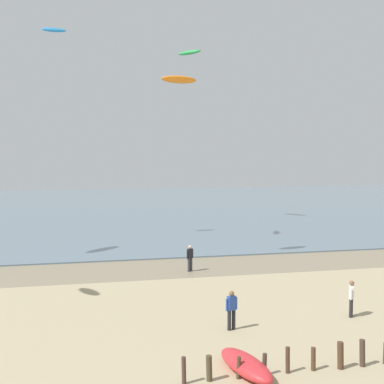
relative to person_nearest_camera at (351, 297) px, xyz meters
name	(u,v)px	position (x,y,z in m)	size (l,w,h in m)	color
wet_sand_strip	(152,269)	(-7.94, 11.18, -0.91)	(120.00, 5.51, 0.01)	gray
sea	(119,207)	(-7.94, 48.94, -0.87)	(160.00, 70.00, 0.10)	slate
groyne_mid	(328,357)	(-3.70, -4.86, -0.48)	(10.45, 0.31, 0.98)	#462F2B
person_nearest_camera	(351,297)	(0.00, 0.00, 0.00)	(0.38, 0.49, 1.71)	#232328
person_mid_beach	(232,309)	(-5.94, -0.47, 0.00)	(0.55, 0.31, 1.71)	#232328
person_by_waterline	(190,257)	(-5.60, 10.06, 0.00)	(0.49, 0.38, 1.71)	#383842
grounded_kite	(246,365)	(-6.63, -4.54, -0.63)	(2.91, 1.05, 0.58)	red
kite_aloft_2	(189,52)	(-1.36, 30.98, 17.34)	(2.93, 0.94, 0.47)	green
kite_aloft_5	(179,80)	(-5.80, 12.73, 11.68)	(2.57, 0.82, 0.41)	orange
kite_aloft_6	(54,30)	(-14.53, 21.61, 16.69)	(1.99, 0.64, 0.32)	#2384D1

